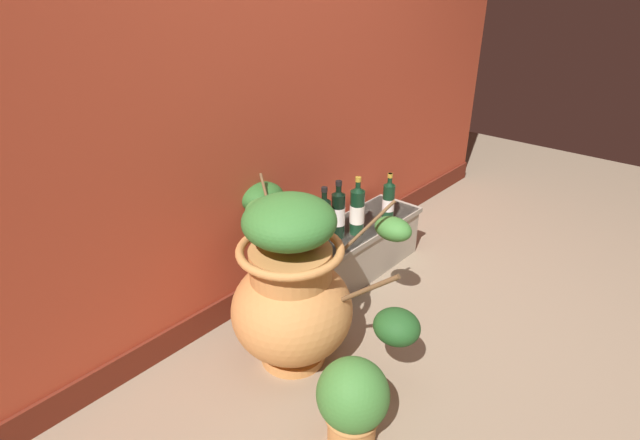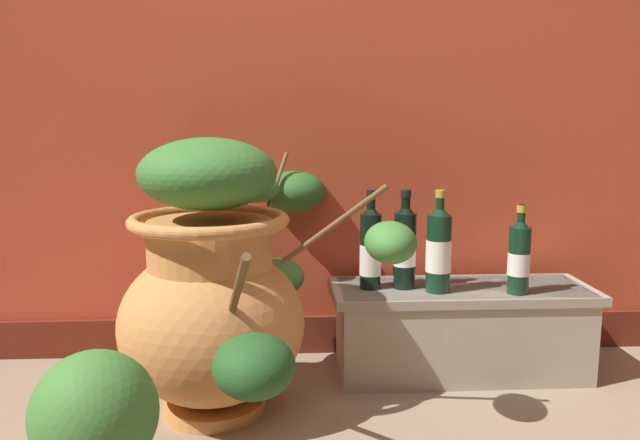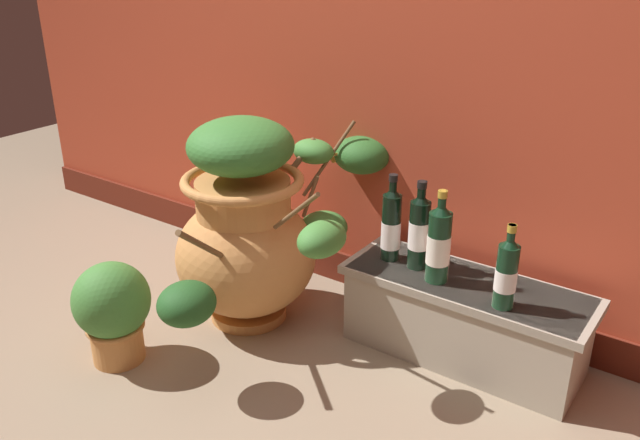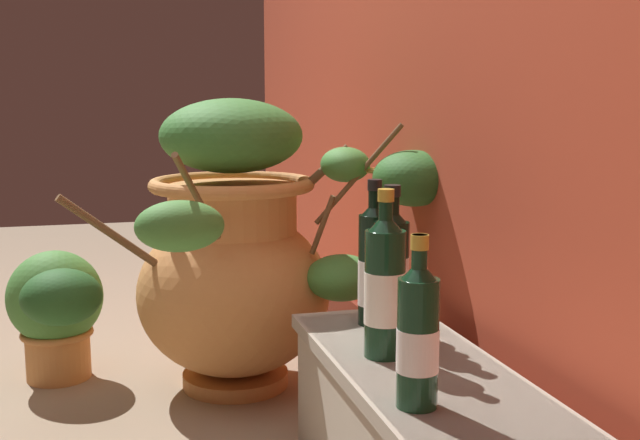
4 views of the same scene
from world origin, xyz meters
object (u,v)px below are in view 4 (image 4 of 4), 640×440
wine_bottle_back (391,271)px  potted_shrub (56,309)px  wine_bottle_middle (418,333)px  wine_bottle_right (374,264)px  wine_bottle_left (385,285)px  terracotta_urn (238,256)px

wine_bottle_back → potted_shrub: 1.10m
wine_bottle_middle → wine_bottle_back: bearing=166.4°
wine_bottle_back → potted_shrub: size_ratio=0.87×
wine_bottle_right → potted_shrub: size_ratio=0.87×
wine_bottle_left → wine_bottle_back: (-0.10, 0.05, 0.00)m
wine_bottle_middle → terracotta_urn: bearing=-171.3°
terracotta_urn → potted_shrub: 0.57m
wine_bottle_left → potted_shrub: bearing=-143.0°
terracotta_urn → wine_bottle_middle: 0.95m
wine_bottle_right → terracotta_urn: bearing=-154.0°
terracotta_urn → potted_shrub: size_ratio=2.87×
wine_bottle_right → potted_shrub: 1.02m
wine_bottle_left → potted_shrub: (-0.90, -0.68, -0.24)m
terracotta_urn → wine_bottle_right: bearing=26.0°
terracotta_urn → wine_bottle_middle: size_ratio=3.76×
wine_bottle_right → wine_bottle_left: bearing=-13.7°
terracotta_urn → wine_bottle_left: terracotta_urn is taller
terracotta_urn → wine_bottle_back: size_ratio=3.30×
wine_bottle_right → potted_shrub: (-0.68, -0.73, -0.23)m
wine_bottle_left → wine_bottle_right: bearing=166.3°
wine_bottle_left → wine_bottle_right: size_ratio=1.01×
terracotta_urn → wine_bottle_back: terracotta_urn is taller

